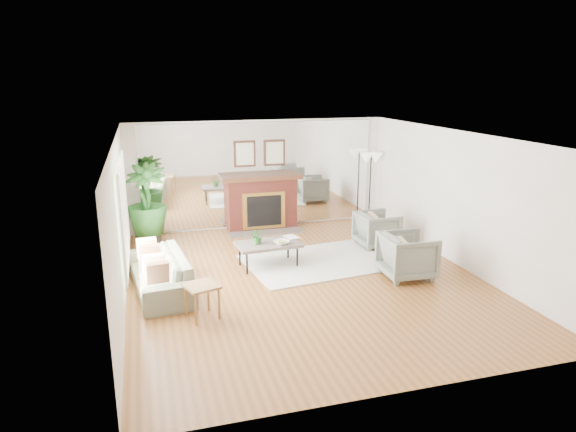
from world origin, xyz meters
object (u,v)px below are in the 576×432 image
object	(u,v)px
floor_lamp	(371,164)
armchair_front	(407,256)
armchair_back	(377,229)
sofa	(160,273)
coffee_table	(268,245)
side_table	(202,290)
fireplace	(262,201)
potted_ficus	(147,203)

from	to	relation	value
floor_lamp	armchair_front	bearing A→B (deg)	-103.99
armchair_front	armchair_back	bearing A→B (deg)	-6.12
sofa	floor_lamp	world-z (taller)	floor_lamp
sofa	armchair_back	size ratio (longest dim) A/B	2.60
coffee_table	armchair_back	distance (m)	2.54
armchair_back	side_table	distance (m)	4.57
fireplace	armchair_back	world-z (taller)	fireplace
armchair_back	armchair_front	size ratio (longest dim) A/B	0.92
coffee_table	potted_ficus	xyz separation A→B (m)	(-2.12, 1.91, 0.50)
armchair_back	floor_lamp	world-z (taller)	floor_lamp
sofa	floor_lamp	bearing A→B (deg)	113.29
sofa	side_table	world-z (taller)	sofa
armchair_front	floor_lamp	world-z (taller)	floor_lamp
fireplace	sofa	bearing A→B (deg)	-128.85
sofa	armchair_front	distance (m)	4.26
fireplace	side_table	world-z (taller)	fireplace
side_table	coffee_table	bearing A→B (deg)	51.32
armchair_back	floor_lamp	size ratio (longest dim) A/B	0.47
sofa	armchair_back	distance (m)	4.61
fireplace	potted_ficus	world-z (taller)	fireplace
fireplace	armchair_front	bearing A→B (deg)	-64.07
sofa	floor_lamp	xyz separation A→B (m)	(5.09, 2.88, 1.14)
armchair_front	potted_ficus	size ratio (longest dim) A/B	0.50
armchair_back	potted_ficus	bearing A→B (deg)	71.17
armchair_back	floor_lamp	bearing A→B (deg)	-22.03
side_table	armchair_front	bearing A→B (deg)	9.61
coffee_table	side_table	bearing A→B (deg)	-128.68
side_table	potted_ficus	distance (m)	3.80
fireplace	potted_ficus	bearing A→B (deg)	-167.82
sofa	floor_lamp	distance (m)	5.96
coffee_table	side_table	world-z (taller)	side_table
coffee_table	armchair_front	distance (m)	2.52
coffee_table	armchair_back	xyz separation A→B (m)	(2.48, 0.55, -0.06)
coffee_table	sofa	size ratio (longest dim) A/B	0.58
coffee_table	potted_ficus	distance (m)	2.89
fireplace	potted_ficus	size ratio (longest dim) A/B	1.19
armchair_back	potted_ficus	world-z (taller)	potted_ficus
armchair_back	potted_ficus	distance (m)	4.82
armchair_front	side_table	distance (m)	3.73
armchair_front	floor_lamp	bearing A→B (deg)	-12.09
fireplace	side_table	size ratio (longest dim) A/B	3.58
coffee_table	fireplace	bearing A→B (deg)	79.39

